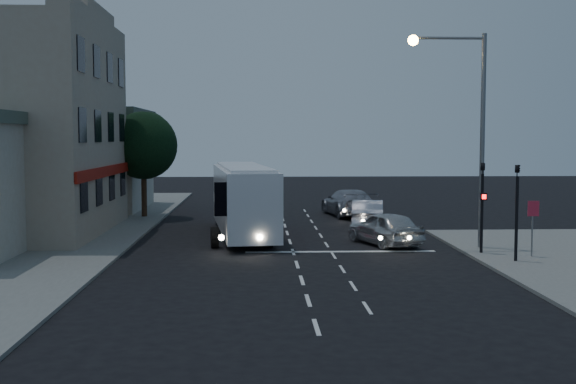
{
  "coord_description": "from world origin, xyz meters",
  "views": [
    {
      "loc": [
        -1.47,
        -27.88,
        4.8
      ],
      "look_at": [
        -0.03,
        6.27,
        2.2
      ],
      "focal_mm": 45.0,
      "sensor_mm": 36.0,
      "label": 1
    }
  ],
  "objects_px": {
    "tour_bus": "(243,198)",
    "car_sedan_a": "(368,214)",
    "car_suv": "(385,228)",
    "street_tree": "(143,142)",
    "traffic_signal_side": "(517,200)",
    "car_sedan_b": "(348,203)",
    "traffic_signal_main": "(482,196)",
    "streetlight": "(467,115)",
    "regulatory_sign": "(533,219)"
  },
  "relations": [
    {
      "from": "car_sedan_b",
      "to": "traffic_signal_side",
      "type": "xyz_separation_m",
      "value": [
        4.25,
        -16.9,
        1.6
      ]
    },
    {
      "from": "street_tree",
      "to": "car_sedan_a",
      "type": "bearing_deg",
      "value": -22.1
    },
    {
      "from": "traffic_signal_side",
      "to": "regulatory_sign",
      "type": "height_order",
      "value": "traffic_signal_side"
    },
    {
      "from": "car_sedan_b",
      "to": "regulatory_sign",
      "type": "distance_m",
      "value": 16.8
    },
    {
      "from": "car_suv",
      "to": "car_sedan_a",
      "type": "xyz_separation_m",
      "value": [
        0.16,
        6.12,
        -0.01
      ]
    },
    {
      "from": "car_sedan_b",
      "to": "traffic_signal_main",
      "type": "xyz_separation_m",
      "value": [
        3.55,
        -14.92,
        1.6
      ]
    },
    {
      "from": "car_sedan_a",
      "to": "tour_bus",
      "type": "bearing_deg",
      "value": 32.16
    },
    {
      "from": "tour_bus",
      "to": "streetlight",
      "type": "height_order",
      "value": "streetlight"
    },
    {
      "from": "tour_bus",
      "to": "regulatory_sign",
      "type": "height_order",
      "value": "tour_bus"
    },
    {
      "from": "regulatory_sign",
      "to": "tour_bus",
      "type": "bearing_deg",
      "value": 147.3
    },
    {
      "from": "traffic_signal_side",
      "to": "street_tree",
      "type": "distance_m",
      "value": 23.24
    },
    {
      "from": "streetlight",
      "to": "street_tree",
      "type": "bearing_deg",
      "value": 140.49
    },
    {
      "from": "car_sedan_b",
      "to": "traffic_signal_side",
      "type": "relative_size",
      "value": 1.38
    },
    {
      "from": "tour_bus",
      "to": "car_sedan_b",
      "type": "distance_m",
      "value": 10.64
    },
    {
      "from": "car_suv",
      "to": "car_sedan_b",
      "type": "xyz_separation_m",
      "value": [
        -0.14,
        11.9,
        0.06
      ]
    },
    {
      "from": "car_sedan_a",
      "to": "streetlight",
      "type": "bearing_deg",
      "value": 120.2
    },
    {
      "from": "streetlight",
      "to": "street_tree",
      "type": "distance_m",
      "value": 20.19
    },
    {
      "from": "regulatory_sign",
      "to": "street_tree",
      "type": "bearing_deg",
      "value": 138.92
    },
    {
      "from": "car_sedan_a",
      "to": "traffic_signal_side",
      "type": "relative_size",
      "value": 1.1
    },
    {
      "from": "traffic_signal_main",
      "to": "street_tree",
      "type": "xyz_separation_m",
      "value": [
        -15.81,
        14.25,
        2.08
      ]
    },
    {
      "from": "tour_bus",
      "to": "regulatory_sign",
      "type": "bearing_deg",
      "value": -38.98
    },
    {
      "from": "tour_bus",
      "to": "traffic_signal_main",
      "type": "height_order",
      "value": "traffic_signal_main"
    },
    {
      "from": "car_sedan_b",
      "to": "street_tree",
      "type": "relative_size",
      "value": 0.91
    },
    {
      "from": "traffic_signal_main",
      "to": "traffic_signal_side",
      "type": "xyz_separation_m",
      "value": [
        0.7,
        -1.98,
        0.0
      ]
    },
    {
      "from": "tour_bus",
      "to": "streetlight",
      "type": "bearing_deg",
      "value": -33.66
    },
    {
      "from": "traffic_signal_main",
      "to": "street_tree",
      "type": "relative_size",
      "value": 0.66
    },
    {
      "from": "car_sedan_a",
      "to": "street_tree",
      "type": "xyz_separation_m",
      "value": [
        -12.56,
        5.1,
        3.75
      ]
    },
    {
      "from": "car_sedan_a",
      "to": "traffic_signal_side",
      "type": "bearing_deg",
      "value": 118.57
    },
    {
      "from": "regulatory_sign",
      "to": "street_tree",
      "type": "xyz_separation_m",
      "value": [
        -17.51,
        15.26,
        2.9
      ]
    },
    {
      "from": "car_suv",
      "to": "street_tree",
      "type": "relative_size",
      "value": 0.72
    },
    {
      "from": "traffic_signal_main",
      "to": "streetlight",
      "type": "distance_m",
      "value": 3.61
    },
    {
      "from": "traffic_signal_side",
      "to": "streetlight",
      "type": "bearing_deg",
      "value": 105.7
    },
    {
      "from": "tour_bus",
      "to": "regulatory_sign",
      "type": "xyz_separation_m",
      "value": [
        11.48,
        -7.37,
        -0.26
      ]
    },
    {
      "from": "regulatory_sign",
      "to": "streetlight",
      "type": "distance_m",
      "value": 5.18
    },
    {
      "from": "car_sedan_b",
      "to": "traffic_signal_main",
      "type": "distance_m",
      "value": 15.42
    },
    {
      "from": "tour_bus",
      "to": "traffic_signal_side",
      "type": "bearing_deg",
      "value": -44.77
    },
    {
      "from": "regulatory_sign",
      "to": "street_tree",
      "type": "height_order",
      "value": "street_tree"
    },
    {
      "from": "traffic_signal_main",
      "to": "car_suv",
      "type": "bearing_deg",
      "value": 138.45
    },
    {
      "from": "regulatory_sign",
      "to": "street_tree",
      "type": "distance_m",
      "value": 23.4
    },
    {
      "from": "car_sedan_a",
      "to": "traffic_signal_main",
      "type": "bearing_deg",
      "value": 118.58
    },
    {
      "from": "streetlight",
      "to": "car_sedan_b",
      "type": "bearing_deg",
      "value": 103.73
    },
    {
      "from": "traffic_signal_side",
      "to": "street_tree",
      "type": "relative_size",
      "value": 0.66
    },
    {
      "from": "tour_bus",
      "to": "car_sedan_a",
      "type": "xyz_separation_m",
      "value": [
        6.54,
        2.79,
        -1.11
      ]
    },
    {
      "from": "car_sedan_a",
      "to": "car_sedan_b",
      "type": "height_order",
      "value": "car_sedan_b"
    },
    {
      "from": "car_sedan_b",
      "to": "traffic_signal_main",
      "type": "height_order",
      "value": "traffic_signal_main"
    },
    {
      "from": "car_sedan_b",
      "to": "street_tree",
      "type": "height_order",
      "value": "street_tree"
    },
    {
      "from": "car_sedan_a",
      "to": "car_sedan_b",
      "type": "distance_m",
      "value": 5.79
    },
    {
      "from": "tour_bus",
      "to": "car_suv",
      "type": "height_order",
      "value": "tour_bus"
    },
    {
      "from": "car_sedan_a",
      "to": "car_sedan_b",
      "type": "xyz_separation_m",
      "value": [
        -0.31,
        5.78,
        0.07
      ]
    },
    {
      "from": "tour_bus",
      "to": "traffic_signal_main",
      "type": "xyz_separation_m",
      "value": [
        9.78,
        -6.36,
        0.57
      ]
    }
  ]
}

